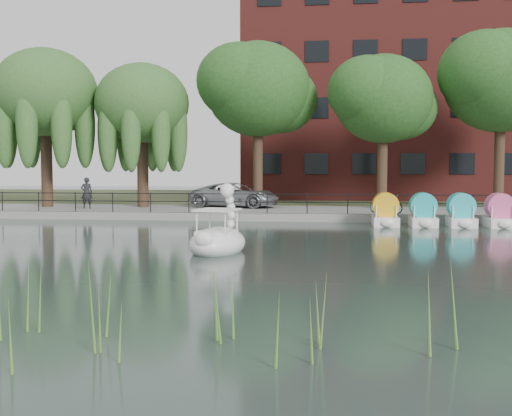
% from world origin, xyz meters
% --- Properties ---
extents(ground_plane, '(120.00, 120.00, 0.00)m').
position_xyz_m(ground_plane, '(0.00, 0.00, 0.00)').
color(ground_plane, '#394B49').
extents(promenade, '(40.00, 6.00, 0.40)m').
position_xyz_m(promenade, '(0.00, 16.00, 0.20)').
color(promenade, gray).
rests_on(promenade, ground_plane).
extents(kerb, '(40.00, 0.25, 0.40)m').
position_xyz_m(kerb, '(0.00, 13.05, 0.20)').
color(kerb, gray).
rests_on(kerb, ground_plane).
extents(land_strip, '(60.00, 22.00, 0.36)m').
position_xyz_m(land_strip, '(0.00, 30.00, 0.18)').
color(land_strip, '#47512D').
rests_on(land_strip, ground_plane).
extents(railing, '(32.00, 0.05, 1.00)m').
position_xyz_m(railing, '(0.00, 13.25, 1.15)').
color(railing, black).
rests_on(railing, promenade).
extents(apartment_building, '(20.00, 10.07, 18.00)m').
position_xyz_m(apartment_building, '(7.00, 29.97, 9.36)').
color(apartment_building, '#4C1E16').
rests_on(apartment_building, land_strip).
extents(willow_left, '(5.88, 5.88, 9.01)m').
position_xyz_m(willow_left, '(-13.00, 16.50, 6.87)').
color(willow_left, '#473323').
rests_on(willow_left, promenade).
extents(willow_mid, '(5.32, 5.32, 8.15)m').
position_xyz_m(willow_mid, '(-7.50, 17.00, 6.25)').
color(willow_mid, '#473323').
rests_on(willow_mid, promenade).
extents(broadleaf_center, '(6.00, 6.00, 9.25)m').
position_xyz_m(broadleaf_center, '(-1.00, 18.00, 7.06)').
color(broadleaf_center, '#473323').
rests_on(broadleaf_center, promenade).
extents(broadleaf_right, '(5.40, 5.40, 8.32)m').
position_xyz_m(broadleaf_right, '(6.00, 17.50, 6.39)').
color(broadleaf_right, '#473323').
rests_on(broadleaf_right, promenade).
extents(broadleaf_far, '(6.30, 6.30, 9.71)m').
position_xyz_m(broadleaf_far, '(12.50, 18.50, 7.40)').
color(broadleaf_far, '#473323').
rests_on(broadleaf_far, promenade).
extents(minivan, '(3.68, 6.14, 1.60)m').
position_xyz_m(minivan, '(-2.22, 17.30, 1.20)').
color(minivan, gray).
rests_on(minivan, promenade).
extents(bicycle, '(1.33, 1.80, 1.00)m').
position_xyz_m(bicycle, '(5.91, 13.65, 0.90)').
color(bicycle, gray).
rests_on(bicycle, promenade).
extents(pedestrian, '(0.82, 0.66, 1.98)m').
position_xyz_m(pedestrian, '(-10.21, 15.37, 1.39)').
color(pedestrian, black).
rests_on(pedestrian, promenade).
extents(swan_boat, '(2.16, 2.91, 2.22)m').
position_xyz_m(swan_boat, '(-0.49, 1.83, 0.49)').
color(swan_boat, white).
rests_on(swan_boat, ground_plane).
extents(pedal_boat_row, '(9.65, 1.70, 1.40)m').
position_xyz_m(pedal_boat_row, '(9.93, 11.40, 0.61)').
color(pedal_boat_row, white).
rests_on(pedal_boat_row, ground_plane).
extents(reed_bank, '(24.00, 2.40, 1.20)m').
position_xyz_m(reed_bank, '(2.00, -9.50, 0.60)').
color(reed_bank, '#669938').
rests_on(reed_bank, ground_plane).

